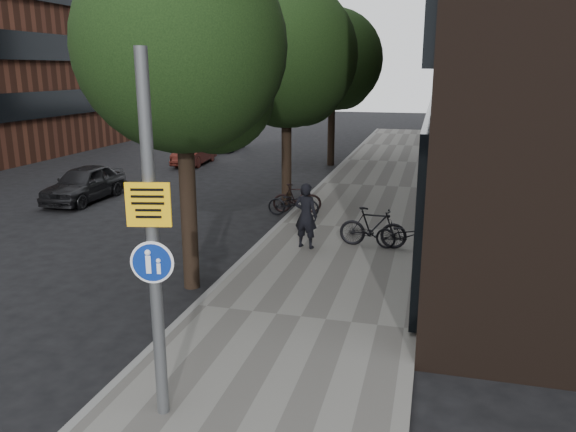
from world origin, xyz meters
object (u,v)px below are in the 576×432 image
(pedestrian, at_px, (306,216))
(parked_bike_facade_near, at_px, (406,236))
(parked_car_near, at_px, (84,183))
(signpost, at_px, (153,242))

(pedestrian, xyz_separation_m, parked_bike_facade_near, (2.65, 0.33, -0.46))
(parked_bike_facade_near, xyz_separation_m, parked_car_near, (-12.12, 3.53, 0.12))
(pedestrian, bearing_deg, parked_bike_facade_near, -160.75)
(pedestrian, bearing_deg, signpost, 100.39)
(parked_car_near, bearing_deg, signpost, -52.04)
(signpost, distance_m, parked_bike_facade_near, 9.00)
(signpost, relative_size, pedestrian, 2.79)
(signpost, height_order, pedestrian, signpost)
(signpost, bearing_deg, parked_car_near, 114.88)
(pedestrian, distance_m, parked_car_near, 10.23)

